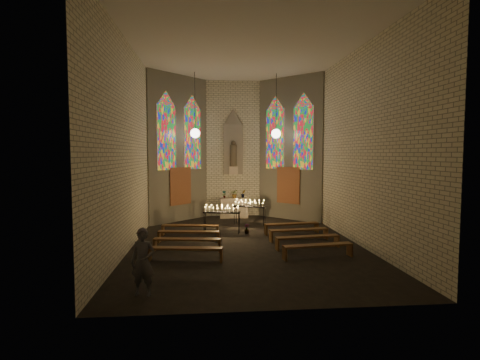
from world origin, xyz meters
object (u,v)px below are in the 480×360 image
(votive_stand_right, at_px, (250,205))
(altar, at_px, (234,208))
(visitor, at_px, (143,262))
(votive_stand_left, at_px, (222,210))
(aisle_flower_pot, at_px, (247,229))

(votive_stand_right, bearing_deg, altar, 129.15)
(altar, xyz_separation_m, visitor, (-2.86, -10.33, 0.28))
(votive_stand_left, bearing_deg, votive_stand_right, 63.10)
(aisle_flower_pot, xyz_separation_m, visitor, (-3.10, -6.43, 0.59))
(aisle_flower_pot, distance_m, visitor, 7.16)
(visitor, bearing_deg, votive_stand_left, 82.57)
(aisle_flower_pot, distance_m, votive_stand_left, 1.27)
(votive_stand_left, height_order, visitor, visitor)
(altar, bearing_deg, visitor, -105.50)
(aisle_flower_pot, xyz_separation_m, votive_stand_left, (-1.01, 0.13, 0.76))
(visitor, bearing_deg, votive_stand_right, 77.67)
(votive_stand_left, relative_size, votive_stand_right, 1.04)
(altar, relative_size, visitor, 0.90)
(altar, height_order, visitor, visitor)
(votive_stand_right, xyz_separation_m, visitor, (-3.43, -8.25, -0.15))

